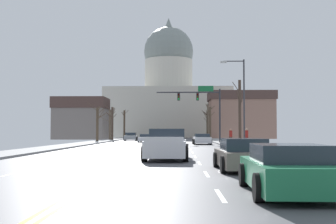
% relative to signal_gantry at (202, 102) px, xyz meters
% --- Properties ---
extents(ground, '(20.00, 180.00, 0.20)m').
position_rel_signal_gantry_xyz_m(ground, '(-5.41, -14.06, -5.07)').
color(ground, '#4A4A4F').
extents(signal_gantry, '(7.91, 0.41, 6.97)m').
position_rel_signal_gantry_xyz_m(signal_gantry, '(0.00, 0.00, 0.00)').
color(signal_gantry, '#28282D').
rests_on(signal_gantry, ground).
extents(street_lamp_right, '(2.11, 0.24, 7.63)m').
position_rel_signal_gantry_xyz_m(street_lamp_right, '(2.52, -15.92, -0.44)').
color(street_lamp_right, '#333338').
rests_on(street_lamp_right, ground).
extents(capitol_building, '(30.24, 22.09, 30.51)m').
position_rel_signal_gantry_xyz_m(capitol_building, '(-5.41, 56.92, 4.71)').
color(capitol_building, beige).
rests_on(capitol_building, ground).
extents(sedan_near_00, '(2.12, 4.54, 1.23)m').
position_rel_signal_gantry_xyz_m(sedan_near_00, '(-0.22, -3.62, -4.50)').
color(sedan_near_00, silver).
rests_on(sedan_near_00, ground).
extents(sedan_near_01, '(2.18, 4.47, 1.23)m').
position_rel_signal_gantry_xyz_m(sedan_near_01, '(-3.77, -10.83, -4.50)').
color(sedan_near_01, silver).
rests_on(sedan_near_01, ground).
extents(sedan_near_02, '(2.01, 4.67, 1.17)m').
position_rel_signal_gantry_xyz_m(sedan_near_02, '(-3.57, -18.00, -4.54)').
color(sedan_near_02, silver).
rests_on(sedan_near_02, ground).
extents(sedan_near_03, '(1.93, 4.40, 1.32)m').
position_rel_signal_gantry_xyz_m(sedan_near_03, '(-3.49, -24.50, -4.47)').
color(sedan_near_03, '#9EA3A8').
rests_on(sedan_near_03, ground).
extents(pickup_truck_near_04, '(2.44, 5.71, 1.66)m').
position_rel_signal_gantry_xyz_m(pickup_truck_near_04, '(-3.54, -30.19, -4.34)').
color(pickup_truck_near_04, silver).
rests_on(pickup_truck_near_04, ground).
extents(sedan_near_05, '(2.03, 4.35, 1.25)m').
position_rel_signal_gantry_xyz_m(sedan_near_05, '(-0.41, -36.69, -4.50)').
color(sedan_near_05, '#6B6056').
rests_on(sedan_near_05, ground).
extents(sedan_near_06, '(2.14, 4.55, 1.22)m').
position_rel_signal_gantry_xyz_m(sedan_near_06, '(-0.23, -43.04, -4.51)').
color(sedan_near_06, '#1E7247').
rests_on(sedan_near_06, ground).
extents(sedan_oncoming_00, '(2.04, 4.61, 1.11)m').
position_rel_signal_gantry_xyz_m(sedan_oncoming_00, '(-7.37, 5.98, -4.55)').
color(sedan_oncoming_00, silver).
rests_on(sedan_oncoming_00, ground).
extents(sedan_oncoming_01, '(2.17, 4.44, 1.28)m').
position_rel_signal_gantry_xyz_m(sedan_oncoming_01, '(-10.47, 15.20, -4.49)').
color(sedan_oncoming_01, '#9EA3A8').
rests_on(sedan_oncoming_01, ground).
extents(sedan_oncoming_02, '(2.12, 4.65, 1.25)m').
position_rel_signal_gantry_xyz_m(sedan_oncoming_02, '(-7.02, 26.77, -4.51)').
color(sedan_oncoming_02, '#6B6056').
rests_on(sedan_oncoming_02, ground).
extents(sedan_oncoming_03, '(2.00, 4.33, 1.31)m').
position_rel_signal_gantry_xyz_m(sedan_oncoming_03, '(-7.38, 37.83, -4.47)').
color(sedan_oncoming_03, black).
rests_on(sedan_oncoming_03, ground).
extents(flank_building_00, '(9.55, 7.69, 7.68)m').
position_rel_signal_gantry_xyz_m(flank_building_00, '(-20.92, 26.46, -1.19)').
color(flank_building_00, slate).
rests_on(flank_building_00, ground).
extents(flank_building_01, '(13.03, 9.00, 9.43)m').
position_rel_signal_gantry_xyz_m(flank_building_01, '(9.69, 34.72, -0.32)').
color(flank_building_01, '#8C6656').
rests_on(flank_building_01, ground).
extents(bare_tree_00, '(1.22, 2.01, 6.46)m').
position_rel_signal_gantry_xyz_m(bare_tree_00, '(3.18, -10.44, -1.59)').
color(bare_tree_00, '#423328').
rests_on(bare_tree_00, ground).
extents(bare_tree_01, '(1.48, 2.37, 5.71)m').
position_rel_signal_gantry_xyz_m(bare_tree_01, '(-13.95, 34.88, -2.06)').
color(bare_tree_01, '#4C3D2D').
rests_on(bare_tree_01, ground).
extents(bare_tree_02, '(1.53, 1.57, 5.89)m').
position_rel_signal_gantry_xyz_m(bare_tree_02, '(2.72, 23.63, -1.99)').
color(bare_tree_02, '#4C3D2D').
rests_on(bare_tree_02, ground).
extents(bare_tree_03, '(1.47, 1.51, 5.47)m').
position_rel_signal_gantry_xyz_m(bare_tree_03, '(-13.29, 14.17, -2.23)').
color(bare_tree_03, '#423328').
rests_on(bare_tree_03, ground).
extents(bare_tree_04, '(1.45, 1.64, 6.49)m').
position_rel_signal_gantry_xyz_m(bare_tree_04, '(2.64, 28.03, -1.53)').
color(bare_tree_04, brown).
rests_on(bare_tree_04, ground).
extents(bare_tree_05, '(2.78, 1.56, 5.30)m').
position_rel_signal_gantry_xyz_m(bare_tree_05, '(-14.27, 18.33, -2.35)').
color(bare_tree_05, brown).
rests_on(bare_tree_05, ground).
extents(bare_tree_06, '(2.89, 1.61, 5.76)m').
position_rel_signal_gantry_xyz_m(bare_tree_06, '(3.12, 37.84, -1.99)').
color(bare_tree_06, '#4C3D2D').
rests_on(bare_tree_06, ground).
extents(bare_tree_07, '(2.14, 2.72, 5.31)m').
position_rel_signal_gantry_xyz_m(bare_tree_07, '(-14.23, 6.90, -2.40)').
color(bare_tree_07, '#4C3D2D').
rests_on(bare_tree_07, ground).
extents(pedestrian_00, '(0.35, 0.34, 1.66)m').
position_rel_signal_gantry_xyz_m(pedestrian_00, '(3.60, -11.87, -4.03)').
color(pedestrian_00, black).
rests_on(pedestrian_00, ground).
extents(pedestrian_01, '(0.35, 0.34, 1.66)m').
position_rel_signal_gantry_xyz_m(pedestrian_01, '(2.74, -6.48, -4.03)').
color(pedestrian_01, '#4C4238').
rests_on(pedestrian_01, ground).
extents(bicycle_parked, '(0.12, 1.77, 0.85)m').
position_rel_signal_gantry_xyz_m(bicycle_parked, '(2.77, -17.33, -4.60)').
color(bicycle_parked, black).
rests_on(bicycle_parked, ground).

